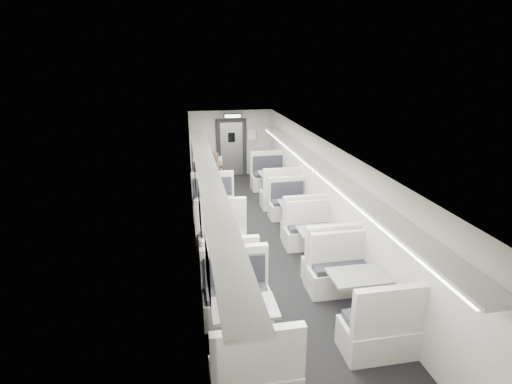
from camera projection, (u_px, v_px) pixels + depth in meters
name	position (u px, v px, depth m)	size (l,w,h in m)	color
room	(264.00, 198.00, 9.01)	(3.24, 12.24, 2.64)	black
booth_left_a	(210.00, 187.00, 12.43)	(1.00, 2.03, 1.09)	silver
booth_left_b	(217.00, 215.00, 10.09)	(1.16, 2.35, 1.26)	silver
booth_left_c	(225.00, 251.00, 8.35)	(1.06, 2.15, 1.15)	silver
booth_left_d	(245.00, 329.00, 5.90)	(1.15, 2.33, 1.25)	silver
booth_right_a	(274.00, 185.00, 12.50)	(1.15, 2.33, 1.24)	silver
booth_right_b	(295.00, 215.00, 10.25)	(1.02, 2.08, 1.11)	silver
booth_right_c	(319.00, 246.00, 8.55)	(1.09, 2.20, 1.18)	silver
booth_right_d	(357.00, 295.00, 6.73)	(1.15, 2.33, 1.25)	silver
passenger	(216.00, 179.00, 11.74)	(0.59, 0.39, 1.63)	black
window_a	(192.00, 158.00, 11.87)	(0.02, 1.18, 0.84)	black
window_b	(195.00, 180.00, 9.82)	(0.02, 1.18, 0.84)	black
window_c	(200.00, 213.00, 7.78)	(0.02, 1.18, 0.84)	black
window_d	(208.00, 269.00, 5.73)	(0.02, 1.18, 0.84)	black
luggage_rack_left	(209.00, 174.00, 8.29)	(0.46, 10.40, 0.09)	silver
luggage_rack_right	(323.00, 168.00, 8.72)	(0.46, 10.40, 0.09)	silver
vestibule_door	(232.00, 148.00, 14.58)	(1.10, 0.13, 2.10)	black
exit_sign	(233.00, 116.00, 13.72)	(0.62, 0.12, 0.16)	black
wall_notice	(252.00, 135.00, 14.55)	(0.32, 0.02, 0.40)	white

